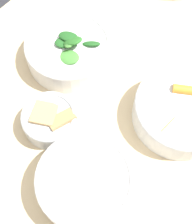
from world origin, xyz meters
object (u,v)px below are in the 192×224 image
(bowl_greens, at_px, (70,49))
(bowl_beans_hotdog, at_px, (85,183))
(bowl_cookies, at_px, (50,119))
(bowl_carrots, at_px, (181,110))

(bowl_greens, xyz_separation_m, bowl_beans_hotdog, (0.21, 0.22, -0.00))
(bowl_beans_hotdog, relative_size, bowl_cookies, 1.56)
(bowl_greens, relative_size, bowl_beans_hotdog, 1.10)
(bowl_beans_hotdog, distance_m, bowl_cookies, 0.15)
(bowl_beans_hotdog, bearing_deg, bowl_cookies, -111.88)
(bowl_carrots, bearing_deg, bowl_greens, -84.98)
(bowl_carrots, height_order, bowl_beans_hotdog, bowl_beans_hotdog)
(bowl_greens, distance_m, bowl_cookies, 0.18)
(bowl_carrots, distance_m, bowl_greens, 0.28)
(bowl_carrots, height_order, bowl_cookies, bowl_carrots)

